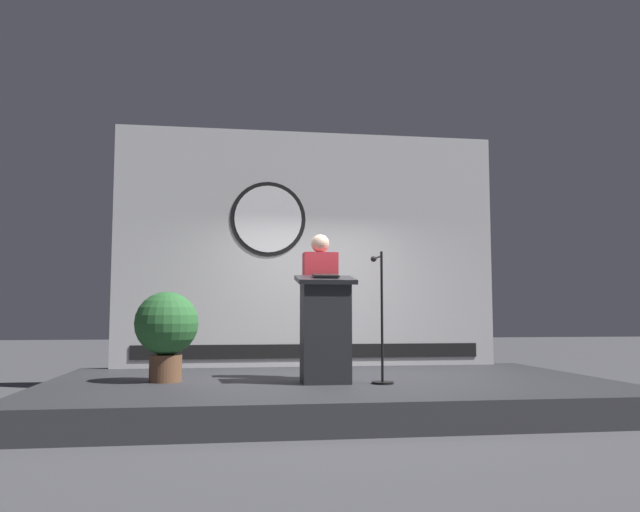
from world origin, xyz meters
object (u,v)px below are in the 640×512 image
microphone_stand (381,337)px  potted_plant (166,328)px  podium (325,329)px  speaker_person (320,304)px

microphone_stand → potted_plant: size_ratio=1.43×
microphone_stand → potted_plant: bearing=168.1°
microphone_stand → podium: bearing=170.8°
speaker_person → potted_plant: bearing=-177.3°
podium → potted_plant: podium is taller
podium → microphone_stand: bearing=-9.2°
podium → potted_plant: size_ratio=1.20×
speaker_person → potted_plant: 1.78m
speaker_person → potted_plant: speaker_person is taller
podium → speaker_person: (0.01, 0.48, 0.28)m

